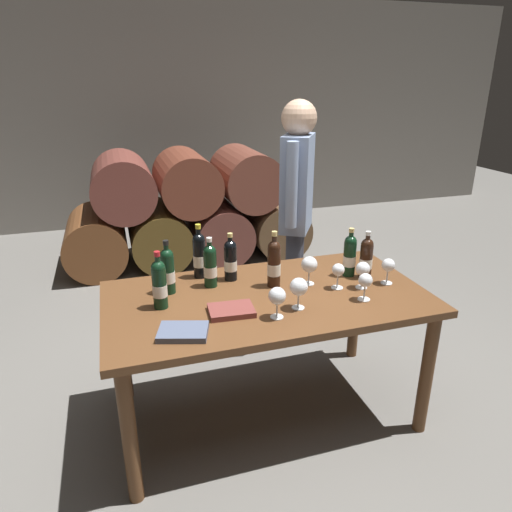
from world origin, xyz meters
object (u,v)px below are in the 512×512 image
Objects in this scene: wine_glass_0 at (338,271)px; sommelier_presenting at (296,203)px; wine_bottle_2 at (366,258)px; wine_bottle_4 at (274,263)px; wine_bottle_3 at (199,255)px; wine_glass_4 at (277,297)px; wine_bottle_5 at (230,260)px; dining_table at (267,311)px; wine_bottle_1 at (159,284)px; wine_glass_1 at (388,266)px; wine_bottle_6 at (210,265)px; wine_bottle_0 at (168,270)px; wine_glass_6 at (363,270)px; wine_glass_5 at (365,281)px; tasting_notebook at (183,332)px; wine_bottle_7 at (350,255)px; wine_glass_2 at (309,265)px; wine_glass_3 at (299,287)px; leather_ledger at (231,310)px.

wine_glass_0 is 0.80m from sommelier_presenting.
wine_bottle_2 is 0.54m from wine_bottle_4.
wine_bottle_3 is 0.65m from wine_glass_4.
wine_bottle_5 reaches higher than wine_glass_0.
dining_table is at bearing -125.08° from wine_bottle_4.
wine_bottle_1 is 1.24m from wine_glass_1.
wine_bottle_6 is (0.29, 0.18, -0.01)m from wine_bottle_1.
wine_bottle_1 is (-0.06, -0.16, 0.00)m from wine_bottle_0.
wine_glass_6 is at bearing -26.29° from wine_bottle_5.
wine_glass_5 reaches higher than tasting_notebook.
wine_bottle_0 reaches higher than wine_glass_4.
wine_bottle_7 reaches higher than tasting_notebook.
wine_glass_4 reaches higher than dining_table.
wine_glass_0 is at bearing -19.75° from wine_bottle_6.
wine_bottle_0 is at bearing 166.02° from wine_glass_0.
wine_glass_6 is (-0.09, -0.12, -0.01)m from wine_bottle_2.
wine_glass_6 is (0.45, -0.17, -0.03)m from wine_bottle_4.
wine_glass_1 is 0.75m from wine_glass_4.
wine_glass_2 is (-0.13, 0.10, 0.01)m from wine_glass_0.
wine_bottle_5 reaches higher than wine_glass_4.
wine_glass_5 is at bearing -53.64° from wine_glass_2.
wine_glass_3 is 0.35m from leather_ledger.
wine_glass_3 reaches higher than wine_glass_5.
wine_glass_2 reaches higher than wine_glass_1.
sommelier_presenting is at bearing 105.74° from wine_glass_1.
wine_bottle_6 is 1.73× the size of wine_glass_3.
wine_bottle_1 is at bearing -151.54° from wine_bottle_5.
wine_bottle_6 is at bearing 3.58° from wine_bottle_0.
dining_table is 0.26m from wine_bottle_4.
wine_glass_3 is at bearing -164.18° from wine_glass_6.
wine_glass_1 is (0.82, -0.31, -0.02)m from wine_bottle_5.
wine_bottle_6 is 0.54m from tasting_notebook.
wine_glass_3 is at bearing -145.61° from wine_bottle_7.
wine_bottle_2 is 1.84× the size of wine_glass_6.
wine_glass_6 is (0.13, -0.04, 0.01)m from wine_glass_0.
wine_glass_3 is at bearing -62.35° from wine_bottle_5.
wine_bottle_4 is at bearing 157.53° from wine_glass_0.
wine_bottle_3 is 0.15m from wine_bottle_6.
wine_bottle_4 reaches higher than wine_bottle_6.
wine_glass_6 is (0.66, -0.32, -0.01)m from wine_bottle_5.
wine_bottle_4 is (0.63, 0.07, 0.01)m from wine_bottle_1.
wine_bottle_2 is 0.35m from wine_glass_2.
wine_bottle_0 is 1.95× the size of wine_glass_6.
wine_glass_6 is 0.69× the size of tasting_notebook.
wine_bottle_0 is 0.43m from leather_ledger.
leather_ledger is (-0.10, -0.39, -0.11)m from wine_bottle_5.
wine_glass_2 is at bearing -9.31° from wine_bottle_0.
wine_bottle_3 is at bearing 113.49° from wine_glass_4.
wine_bottle_7 is 1.93× the size of wine_glass_1.
wine_bottle_3 is 1.00× the size of wine_bottle_4.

